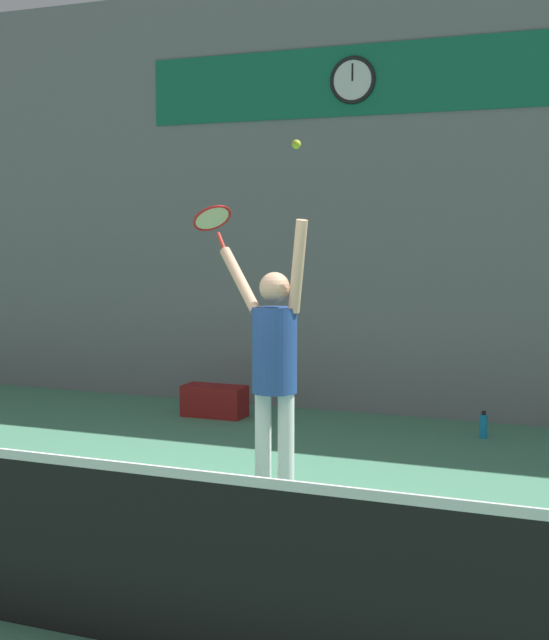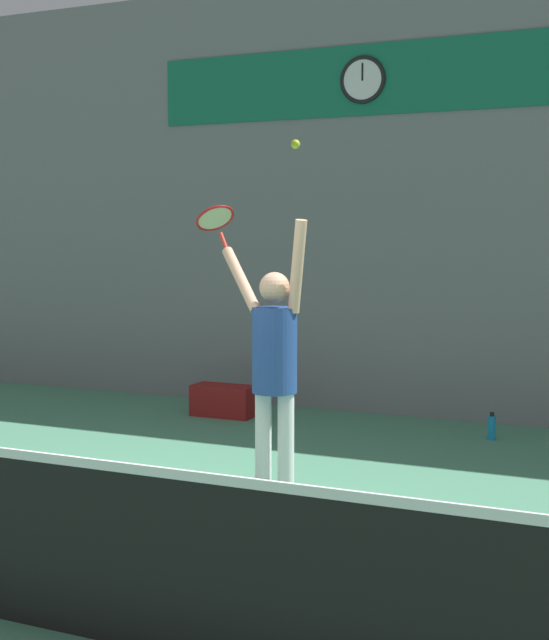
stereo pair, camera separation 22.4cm
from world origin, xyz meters
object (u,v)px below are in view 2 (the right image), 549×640
tennis_player (274,358)px  equipment_bag (224,401)px  scoreboard_clock (363,80)px  tennis_racket (216,220)px  water_bottle (492,427)px  tennis_ball (295,144)px

tennis_player → equipment_bag: tennis_player is taller
scoreboard_clock → tennis_racket: size_ratio=1.22×
tennis_player → tennis_racket: 1.39m
scoreboard_clock → equipment_bag: scoreboard_clock is taller
tennis_player → water_bottle: 3.14m
tennis_player → water_bottle: size_ratio=7.79×
tennis_player → water_bottle: bearing=66.0°
tennis_ball → equipment_bag: (-2.04, 2.81, -2.57)m
scoreboard_clock → tennis_player: 4.42m
tennis_player → tennis_ball: bearing=-29.6°
tennis_racket → tennis_ball: (0.97, -0.59, 0.54)m
tennis_racket → water_bottle: (1.96, 2.27, -2.08)m
tennis_racket → tennis_ball: size_ratio=6.47×
scoreboard_clock → tennis_ball: scoreboard_clock is taller
scoreboard_clock → tennis_racket: 3.44m
tennis_ball → water_bottle: (0.98, 2.85, -2.62)m
tennis_player → tennis_racket: (-0.74, 0.45, 1.08)m
tennis_racket → equipment_bag: size_ratio=0.61×
tennis_player → tennis_ball: (0.23, -0.13, 1.62)m
water_bottle → equipment_bag: size_ratio=0.39×
scoreboard_clock → equipment_bag: 3.96m
tennis_player → tennis_racket: size_ratio=4.98×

